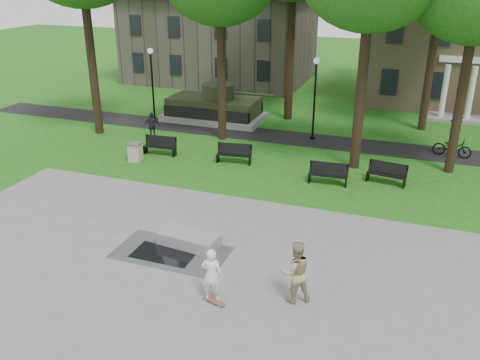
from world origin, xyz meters
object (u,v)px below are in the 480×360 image
(skateboarder, at_px, (212,275))
(cyclist, at_px, (453,141))
(friend_watching, at_px, (295,272))
(park_bench_0, at_px, (160,145))
(concrete_block, at_px, (189,239))
(trash_bin, at_px, (135,152))

(skateboarder, relative_size, cyclist, 0.81)
(friend_watching, height_order, park_bench_0, friend_watching)
(park_bench_0, bearing_deg, friend_watching, -49.21)
(concrete_block, height_order, cyclist, cyclist)
(skateboarder, height_order, park_bench_0, skateboarder)
(friend_watching, distance_m, cyclist, 15.99)
(friend_watching, bearing_deg, skateboarder, -12.49)
(cyclist, xyz_separation_m, trash_bin, (-15.52, -6.35, -0.40))
(friend_watching, relative_size, park_bench_0, 1.09)
(trash_bin, bearing_deg, concrete_block, -47.58)
(concrete_block, bearing_deg, friend_watching, -23.52)
(friend_watching, relative_size, cyclist, 0.92)
(friend_watching, bearing_deg, concrete_block, -55.50)
(concrete_block, relative_size, park_bench_0, 1.21)
(skateboarder, height_order, cyclist, cyclist)
(skateboarder, height_order, trash_bin, skateboarder)
(friend_watching, bearing_deg, park_bench_0, -77.52)
(skateboarder, relative_size, park_bench_0, 0.96)
(friend_watching, bearing_deg, cyclist, -139.04)
(concrete_block, bearing_deg, trash_bin, 132.42)
(friend_watching, distance_m, park_bench_0, 14.39)
(cyclist, relative_size, trash_bin, 2.25)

